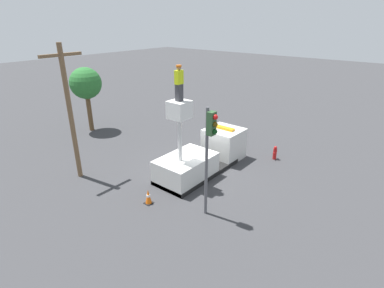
% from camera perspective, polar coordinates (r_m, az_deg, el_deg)
% --- Properties ---
extents(ground_plane, '(120.00, 120.00, 0.00)m').
position_cam_1_polar(ground_plane, '(17.81, 1.06, -5.48)').
color(ground_plane, '#38383A').
extents(bucket_truck, '(6.51, 2.25, 4.66)m').
position_cam_1_polar(bucket_truck, '(17.80, 2.17, -2.32)').
color(bucket_truck, black).
rests_on(bucket_truck, ground).
extents(worker, '(0.40, 0.26, 1.75)m').
position_cam_1_polar(worker, '(14.81, -2.49, 11.49)').
color(worker, '#38383D').
rests_on(worker, bucket_truck).
extents(traffic_light_pole, '(0.34, 0.57, 5.13)m').
position_cam_1_polar(traffic_light_pole, '(12.60, 3.37, 0.35)').
color(traffic_light_pole, '#515156').
rests_on(traffic_light_pole, ground).
extents(fire_hydrant, '(0.47, 0.23, 0.90)m').
position_cam_1_polar(fire_hydrant, '(20.03, 15.51, -1.62)').
color(fire_hydrant, red).
rests_on(fire_hydrant, ground).
extents(traffic_cone_rear, '(0.39, 0.39, 0.78)m').
position_cam_1_polar(traffic_cone_rear, '(15.04, -8.32, -9.91)').
color(traffic_cone_rear, black).
rests_on(traffic_cone_rear, ground).
extents(tree_left_bg, '(2.42, 2.42, 5.04)m').
position_cam_1_polar(tree_left_bg, '(24.91, -19.59, 10.72)').
color(tree_left_bg, brown).
rests_on(tree_left_bg, ground).
extents(utility_pole, '(2.20, 0.26, 7.38)m').
position_cam_1_polar(utility_pole, '(17.21, -22.28, 6.15)').
color(utility_pole, brown).
rests_on(utility_pole, ground).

